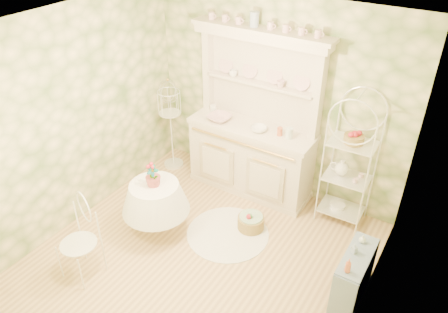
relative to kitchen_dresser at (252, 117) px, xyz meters
The scene contains 22 objects.
floor 1.91m from the kitchen_dresser, 82.50° to the right, with size 3.60×3.60×0.00m, color #DAB479.
ceiling 2.18m from the kitchen_dresser, 82.50° to the right, with size 3.60×3.60×0.00m, color white.
wall_left 2.22m from the kitchen_dresser, 136.47° to the right, with size 3.60×3.60×0.00m, color #F9E6B4.
wall_right 2.52m from the kitchen_dresser, 37.23° to the right, with size 3.60×3.60×0.00m, color #F9E6B4.
wall_back 0.40m from the kitchen_dresser, 54.46° to the left, with size 3.60×3.60×0.00m, color #F9E6B4.
wall_front 3.33m from the kitchen_dresser, 86.55° to the right, with size 3.60×3.60×0.00m, color #F9E6B4.
kitchen_dresser is the anchor object (origin of this frame).
bakers_rack 1.37m from the kitchen_dresser, ahead, with size 0.54×0.39×1.74m, color white.
side_shelf 2.37m from the kitchen_dresser, 31.66° to the right, with size 0.25×0.67×0.58m, color #778BA9.
round_table 1.74m from the kitchen_dresser, 110.74° to the right, with size 0.56×0.56×0.61m, color white.
cafe_chair 2.65m from the kitchen_dresser, 107.89° to the right, with size 0.39×0.39×0.87m, color white.
birdcage_stand 1.37m from the kitchen_dresser, behind, with size 0.35×0.35×1.48m, color white.
floor_basket 1.36m from the kitchen_dresser, 59.77° to the right, with size 0.37×0.37×0.24m, color #A38647.
lace_rug 1.55m from the kitchen_dresser, 75.97° to the right, with size 1.04×1.04×0.01m, color white.
bowl_floral 0.48m from the kitchen_dresser, 169.23° to the right, with size 0.32×0.32×0.08m, color white.
bowl_white 0.20m from the kitchen_dresser, 25.51° to the right, with size 0.21×0.21×0.07m, color white.
cup_left 0.63m from the kitchen_dresser, 157.94° to the left, with size 0.11×0.11×0.09m, color white.
cup_right 0.58m from the kitchen_dresser, 28.05° to the left, with size 0.10×0.10×0.09m, color white.
potted_geranium 1.56m from the kitchen_dresser, 109.53° to the right, with size 0.15×0.10×0.29m, color #3F7238.
bottle_amber 2.38m from the kitchen_dresser, 37.56° to the right, with size 0.06×0.06×0.16m, color #C65F36.
bottle_blue 2.21m from the kitchen_dresser, 32.01° to the right, with size 0.05×0.05×0.12m, color #97A8C0.
bottle_glass 2.14m from the kitchen_dresser, 27.18° to the right, with size 0.07×0.07×0.09m, color silver.
Camera 1 is at (2.21, -3.03, 3.81)m, focal length 35.00 mm.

